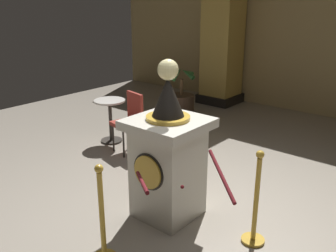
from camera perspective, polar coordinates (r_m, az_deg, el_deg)
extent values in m
plane|color=#9E9384|center=(4.47, 3.42, -13.05)|extent=(11.56, 11.56, 0.00)
cube|color=beige|center=(4.20, 0.00, -7.10)|extent=(0.63, 0.63, 1.05)
cube|color=beige|center=(3.98, 0.00, 0.33)|extent=(0.79, 0.79, 0.10)
cylinder|color=gold|center=(3.92, -3.12, -7.06)|extent=(0.36, 0.03, 0.36)
cylinder|color=black|center=(3.93, -3.02, -7.01)|extent=(0.41, 0.01, 0.41)
cylinder|color=gold|center=(3.96, 0.00, 1.29)|extent=(0.47, 0.47, 0.04)
cone|color=black|center=(3.90, 0.00, 4.53)|extent=(0.35, 0.35, 0.42)
cylinder|color=gold|center=(3.85, 0.00, 7.39)|extent=(0.03, 0.03, 0.05)
sphere|color=beige|center=(3.84, 0.00, 8.59)|extent=(0.22, 0.22, 0.22)
cylinder|color=gold|center=(3.58, -10.02, -13.62)|extent=(0.05, 0.05, 0.91)
sphere|color=gold|center=(3.34, -10.51, -6.42)|extent=(0.08, 0.08, 0.08)
cylinder|color=gold|center=(4.11, 12.80, -16.57)|extent=(0.24, 0.24, 0.03)
cylinder|color=gold|center=(3.87, 13.29, -11.13)|extent=(0.05, 0.05, 0.93)
sphere|color=gold|center=(3.64, 13.88, -4.24)|extent=(0.08, 0.08, 0.08)
cylinder|color=#591419|center=(3.43, -4.00, -8.48)|extent=(0.61, 0.51, 0.22)
cylinder|color=#591419|center=(3.58, 8.12, -7.39)|extent=(0.61, 0.51, 0.22)
sphere|color=#591419|center=(3.53, 2.19, -9.27)|extent=(0.04, 0.04, 0.04)
cube|color=black|center=(9.05, 7.91, 4.26)|extent=(0.84, 0.84, 0.20)
cube|color=gold|center=(8.77, 8.45, 15.59)|extent=(0.73, 0.73, 3.77)
cylinder|color=#4C3828|center=(8.16, 2.05, 3.47)|extent=(0.55, 0.55, 0.38)
cylinder|color=brown|center=(8.07, 2.08, 5.97)|extent=(0.08, 0.08, 0.35)
cone|color=#2D662D|center=(7.91, 3.03, 7.92)|extent=(0.35, 0.11, 0.22)
cone|color=#2D662D|center=(8.12, 2.98, 8.22)|extent=(0.14, 0.34, 0.23)
cone|color=#2D662D|center=(8.10, 1.13, 8.22)|extent=(0.34, 0.12, 0.26)
cone|color=#2D662D|center=(7.87, 1.42, 7.90)|extent=(0.12, 0.33, 0.27)
cylinder|color=#332D28|center=(6.59, -8.60, -2.19)|extent=(0.37, 0.37, 0.03)
cylinder|color=#332D28|center=(6.47, -8.75, 0.70)|extent=(0.06, 0.06, 0.73)
cylinder|color=silver|center=(6.37, -8.91, 3.82)|extent=(0.52, 0.52, 0.03)
cylinder|color=black|center=(6.09, -8.34, -1.84)|extent=(0.03, 0.03, 0.45)
cylinder|color=black|center=(5.83, -6.79, -2.74)|extent=(0.03, 0.03, 0.45)
cylinder|color=black|center=(6.24, -5.78, -1.22)|extent=(0.03, 0.03, 0.45)
cylinder|color=black|center=(5.99, -4.16, -2.06)|extent=(0.03, 0.03, 0.45)
cube|color=maroon|center=(5.95, -6.36, 0.34)|extent=(0.48, 0.48, 0.06)
cube|color=maroon|center=(5.96, -5.05, 2.98)|extent=(0.40, 0.14, 0.45)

